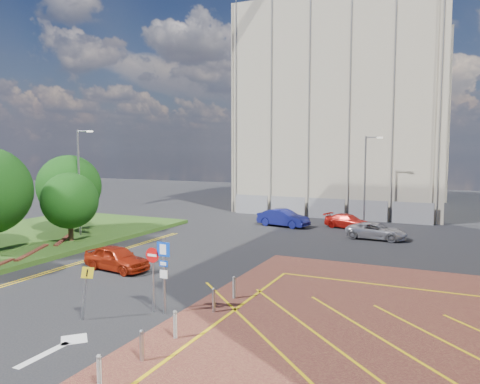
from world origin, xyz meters
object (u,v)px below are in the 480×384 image
Objects in this scene: car_blue_back at (283,218)px; sign_cluster at (160,268)px; tree_c at (70,201)px; tree_d at (69,187)px; car_red_left at (117,258)px; warning_sign at (86,286)px; lamp_left_far at (80,178)px; lamp_back at (366,177)px; car_red_back at (348,221)px; car_silver_back at (376,231)px.

sign_cluster is at bearing -163.21° from car_blue_back.
tree_d reaches higher than tree_c.
sign_cluster is 7.96m from car_red_left.
tree_c is 1.53× the size of sign_cluster.
car_red_left is at bearing 120.85° from warning_sign.
sign_cluster is 3.00m from warning_sign.
tree_d is at bearing 137.75° from car_blue_back.
lamp_left_far reaches higher than sign_cluster.
tree_d is 25.47m from lamp_back.
warning_sign reaches higher than car_red_back.
car_red_left is at bearing -34.34° from tree_d.
sign_cluster is (16.80, -12.02, -1.92)m from tree_d.
car_red_back is at bearing -64.95° from car_blue_back.
sign_cluster is 1.42× the size of warning_sign.
tree_c is 16.11m from warning_sign.
car_red_left is 0.88× the size of car_blue_back.
car_red_back is (5.44, 1.43, -0.16)m from car_blue_back.
lamp_back is at bearing 45.68° from tree_c.
warning_sign is at bearing -101.60° from lamp_back.
lamp_left_far is 1.00× the size of lamp_back.
tree_c is at bearing 151.40° from car_blue_back.
car_red_left is 0.98× the size of car_red_back.
car_silver_back is (2.96, -4.00, 0.02)m from car_red_back.
tree_d is at bearing 136.71° from car_red_back.
tree_c is at bearing -45.00° from tree_d.
warning_sign is at bearing -137.35° from sign_cluster.
sign_cluster reaches higher than car_blue_back.
tree_d is at bearing -143.91° from lamp_back.
lamp_back reaches higher than car_silver_back.
car_red_back is (2.84, 24.32, -1.35)m from sign_cluster.
car_red_left is 21.53m from car_red_back.
tree_d reaches higher than car_red_left.
car_silver_back is at bearing 29.99° from tree_c.
car_red_left is at bearing 145.43° from car_silver_back.
tree_c is 1.19× the size of car_red_left.
tree_c reaches higher than car_blue_back.
car_blue_back is at bearing -3.17° from car_red_left.
lamp_back is 1.95× the size of car_red_left.
car_blue_back is at bearing -147.13° from lamp_back.
tree_d is 23.40m from car_red_back.
lamp_left_far is at bearing 114.71° from tree_c.
tree_c is at bearing 147.25° from car_red_back.
car_blue_back is (-2.61, 22.89, -1.19)m from sign_cluster.
lamp_left_far reaches higher than car_red_left.
car_blue_back is at bearing 96.50° from sign_cluster.
tree_c is at bearing -65.29° from lamp_left_far.
car_silver_back is at bearing 20.19° from tree_d.
car_red_left is at bearing 142.40° from sign_cluster.
warning_sign is 23.72m from car_silver_back.
tree_d is at bearing 154.32° from lamp_left_far.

